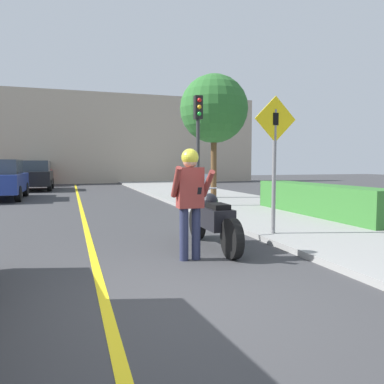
{
  "coord_description": "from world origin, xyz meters",
  "views": [
    {
      "loc": [
        -0.93,
        -3.8,
        1.52
      ],
      "look_at": [
        1.17,
        2.62,
        1.0
      ],
      "focal_mm": 35.0,
      "sensor_mm": 36.0,
      "label": 1
    }
  ],
  "objects_px": {
    "crossing_sign": "(275,152)",
    "person_biker": "(190,192)",
    "parked_car_black": "(35,175)",
    "parked_car_red": "(38,173)",
    "parked_car_blue": "(0,179)",
    "traffic_light": "(198,130)",
    "street_tree": "(214,109)",
    "motorcycle": "(212,219)"
  },
  "relations": [
    {
      "from": "crossing_sign",
      "to": "parked_car_blue",
      "type": "distance_m",
      "value": 12.76
    },
    {
      "from": "crossing_sign",
      "to": "parked_car_red",
      "type": "distance_m",
      "value": 22.42
    },
    {
      "from": "parked_car_blue",
      "to": "person_biker",
      "type": "bearing_deg",
      "value": -68.97
    },
    {
      "from": "crossing_sign",
      "to": "parked_car_red",
      "type": "xyz_separation_m",
      "value": [
        -6.03,
        21.58,
        -0.9
      ]
    },
    {
      "from": "crossing_sign",
      "to": "traffic_light",
      "type": "height_order",
      "value": "traffic_light"
    },
    {
      "from": "person_biker",
      "to": "parked_car_black",
      "type": "distance_m",
      "value": 17.79
    },
    {
      "from": "parked_car_red",
      "to": "motorcycle",
      "type": "bearing_deg",
      "value": -78.26
    },
    {
      "from": "motorcycle",
      "to": "parked_car_black",
      "type": "distance_m",
      "value": 17.25
    },
    {
      "from": "parked_car_black",
      "to": "motorcycle",
      "type": "bearing_deg",
      "value": -75.46
    },
    {
      "from": "street_tree",
      "to": "parked_car_black",
      "type": "xyz_separation_m",
      "value": [
        -7.57,
        8.46,
        -2.88
      ]
    },
    {
      "from": "traffic_light",
      "to": "parked_car_blue",
      "type": "bearing_deg",
      "value": 140.72
    },
    {
      "from": "motorcycle",
      "to": "parked_car_red",
      "type": "bearing_deg",
      "value": 101.74
    },
    {
      "from": "parked_car_black",
      "to": "parked_car_red",
      "type": "distance_m",
      "value": 5.26
    },
    {
      "from": "street_tree",
      "to": "parked_car_red",
      "type": "distance_m",
      "value": 16.04
    },
    {
      "from": "traffic_light",
      "to": "street_tree",
      "type": "xyz_separation_m",
      "value": [
        1.6,
        2.66,
        1.1
      ]
    },
    {
      "from": "motorcycle",
      "to": "parked_car_red",
      "type": "relative_size",
      "value": 0.56
    },
    {
      "from": "parked_car_black",
      "to": "traffic_light",
      "type": "bearing_deg",
      "value": -61.75
    },
    {
      "from": "parked_car_blue",
      "to": "parked_car_red",
      "type": "relative_size",
      "value": 1.0
    },
    {
      "from": "crossing_sign",
      "to": "traffic_light",
      "type": "relative_size",
      "value": 0.75
    },
    {
      "from": "parked_car_black",
      "to": "parked_car_red",
      "type": "xyz_separation_m",
      "value": [
        -0.23,
        5.26,
        0.0
      ]
    },
    {
      "from": "crossing_sign",
      "to": "person_biker",
      "type": "bearing_deg",
      "value": -152.88
    },
    {
      "from": "parked_car_blue",
      "to": "motorcycle",
      "type": "bearing_deg",
      "value": -64.97
    },
    {
      "from": "parked_car_red",
      "to": "person_biker",
      "type": "bearing_deg",
      "value": -80.21
    },
    {
      "from": "parked_car_black",
      "to": "street_tree",
      "type": "bearing_deg",
      "value": -48.16
    },
    {
      "from": "motorcycle",
      "to": "parked_car_blue",
      "type": "xyz_separation_m",
      "value": [
        -5.23,
        11.19,
        0.34
      ]
    },
    {
      "from": "motorcycle",
      "to": "traffic_light",
      "type": "bearing_deg",
      "value": 73.55
    },
    {
      "from": "person_biker",
      "to": "crossing_sign",
      "type": "height_order",
      "value": "crossing_sign"
    },
    {
      "from": "person_biker",
      "to": "parked_car_red",
      "type": "distance_m",
      "value": 23.0
    },
    {
      "from": "motorcycle",
      "to": "crossing_sign",
      "type": "bearing_deg",
      "value": 14.18
    },
    {
      "from": "motorcycle",
      "to": "parked_car_black",
      "type": "xyz_separation_m",
      "value": [
        -4.33,
        16.69,
        0.34
      ]
    },
    {
      "from": "motorcycle",
      "to": "person_biker",
      "type": "bearing_deg",
      "value": -132.31
    },
    {
      "from": "person_biker",
      "to": "street_tree",
      "type": "relative_size",
      "value": 0.35
    },
    {
      "from": "crossing_sign",
      "to": "traffic_light",
      "type": "bearing_deg",
      "value": 88.03
    },
    {
      "from": "parked_car_black",
      "to": "parked_car_blue",
      "type": "bearing_deg",
      "value": -99.27
    },
    {
      "from": "motorcycle",
      "to": "crossing_sign",
      "type": "height_order",
      "value": "crossing_sign"
    },
    {
      "from": "motorcycle",
      "to": "parked_car_red",
      "type": "height_order",
      "value": "parked_car_red"
    },
    {
      "from": "crossing_sign",
      "to": "parked_car_black",
      "type": "distance_m",
      "value": 17.34
    },
    {
      "from": "crossing_sign",
      "to": "traffic_light",
      "type": "distance_m",
      "value": 5.28
    },
    {
      "from": "parked_car_black",
      "to": "parked_car_red",
      "type": "height_order",
      "value": "same"
    },
    {
      "from": "traffic_light",
      "to": "parked_car_black",
      "type": "relative_size",
      "value": 0.87
    },
    {
      "from": "street_tree",
      "to": "person_biker",
      "type": "bearing_deg",
      "value": -113.52
    },
    {
      "from": "person_biker",
      "to": "traffic_light",
      "type": "bearing_deg",
      "value": 69.95
    }
  ]
}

